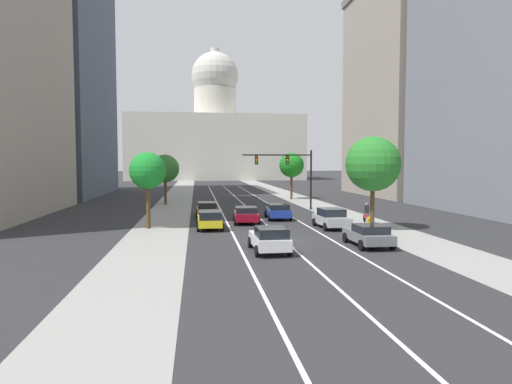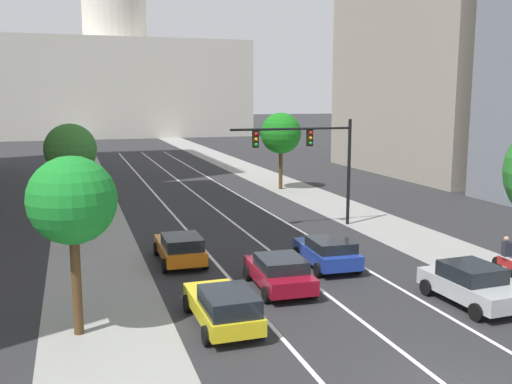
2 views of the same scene
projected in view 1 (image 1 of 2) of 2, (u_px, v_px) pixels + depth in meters
name	position (u px, v px, depth m)	size (l,w,h in m)	color
ground_plane	(234.00, 196.00, 69.21)	(400.00, 400.00, 0.00)	#2B2B2D
sidewalk_left	(176.00, 199.00, 63.18)	(4.38, 130.00, 0.01)	gray
sidewalk_right	(296.00, 198.00, 65.36)	(4.38, 130.00, 0.01)	gray
lane_stripe_left	(218.00, 206.00, 53.97)	(0.16, 90.00, 0.01)	white
lane_stripe_center	(245.00, 205.00, 54.37)	(0.16, 90.00, 0.01)	white
lane_stripe_right	(271.00, 205.00, 54.78)	(0.16, 90.00, 0.01)	white
office_tower_far_left	(43.00, 41.00, 69.36)	(17.47, 27.98, 47.09)	#4C5666
office_tower_far_right	(421.00, 88.00, 70.98)	(18.31, 23.73, 33.24)	#9E9384
capitol_building	(215.00, 138.00, 137.02)	(50.73, 23.27, 38.82)	beige
car_gray	(369.00, 235.00, 27.86)	(2.15, 4.11, 1.36)	slate
car_silver	(331.00, 218.00, 35.52)	(2.25, 4.21, 1.54)	#B2B5BA
car_crimson	(246.00, 214.00, 38.46)	(2.27, 4.27, 1.40)	maroon
car_orange	(207.00, 209.00, 42.93)	(2.09, 4.42, 1.44)	orange
car_yellow	(210.00, 219.00, 34.99)	(2.02, 4.43, 1.47)	yellow
car_white	(270.00, 239.00, 26.01)	(2.11, 4.10, 1.50)	silver
car_blue	(278.00, 211.00, 41.03)	(2.25, 4.14, 1.41)	#1E389E
traffic_signal_mast	(289.00, 167.00, 48.92)	(7.53, 0.39, 6.42)	black
fire_hydrant	(369.00, 223.00, 35.35)	(0.26, 0.35, 0.91)	yellow
cyclist	(366.00, 213.00, 38.57)	(0.38, 1.70, 1.72)	black
street_tree_near_left	(165.00, 169.00, 55.01)	(3.36, 3.36, 6.05)	#51381E
street_tree_mid_left	(148.00, 171.00, 35.10)	(2.84, 2.84, 5.91)	#51381E
street_tree_mid_right	(292.00, 165.00, 63.30)	(3.42, 3.42, 6.45)	#51381E
street_tree_near_right	(373.00, 164.00, 34.59)	(4.17, 4.17, 7.09)	#51381E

